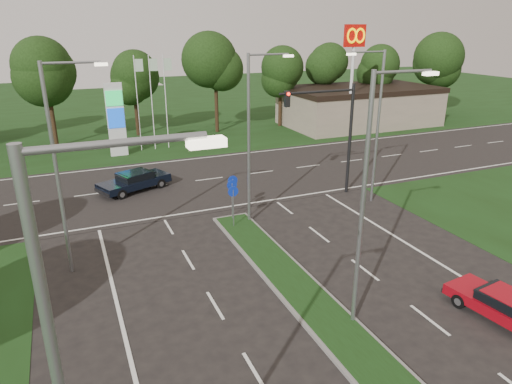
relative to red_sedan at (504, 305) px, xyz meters
name	(u,v)px	position (x,y,z in m)	size (l,w,h in m)	color
verge_far	(129,111)	(-6.00, 50.99, -0.59)	(160.00, 50.00, 0.02)	black
cross_road	(196,181)	(-6.00, 19.99, -0.59)	(160.00, 12.00, 0.02)	black
median_kerb	(367,362)	(-6.00, -0.01, -0.53)	(2.00, 26.00, 0.12)	slate
commercial_building	(359,106)	(16.00, 31.99, 1.41)	(16.00, 9.00, 4.00)	gray
streetlight_median_near	(369,192)	(-5.00, 1.99, 4.49)	(2.53, 0.22, 9.00)	gray
streetlight_median_far	(252,131)	(-5.00, 11.99, 4.49)	(2.53, 0.22, 9.00)	gray
streetlight_left_far	(60,161)	(-14.30, 9.99, 4.49)	(2.53, 0.22, 9.00)	gray
streetlight_right_far	(376,120)	(2.80, 11.99, 4.49)	(2.53, 0.22, 9.00)	gray
traffic_signal	(333,123)	(1.19, 13.98, 4.06)	(5.10, 0.42, 7.00)	black
median_signs	(233,192)	(-6.00, 12.39, 1.12)	(1.16, 1.76, 2.38)	gray
gas_pylon	(118,117)	(-9.79, 29.03, 2.61)	(5.80, 1.26, 8.00)	silver
mcdonalds_sign	(354,52)	(12.00, 27.96, 7.40)	(2.20, 0.47, 10.40)	silver
treeline_far	(147,64)	(-5.90, 35.92, 6.24)	(6.00, 6.00, 9.90)	black
red_sedan	(504,305)	(0.00, 0.00, 0.00)	(2.16, 4.17, 1.10)	#A00814
navy_sedan	(134,181)	(-10.21, 19.67, 0.09)	(4.94, 3.50, 1.26)	black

